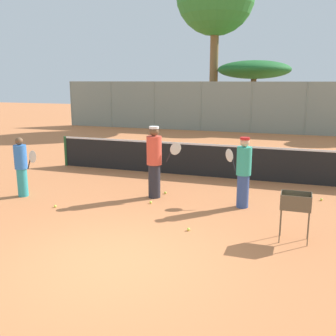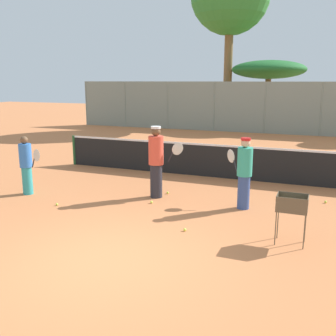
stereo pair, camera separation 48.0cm
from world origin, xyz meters
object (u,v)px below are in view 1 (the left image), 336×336
Objects in this scene: player_white_outfit at (21,166)px; parked_car at (195,114)px; player_red_cap at (154,161)px; player_yellow_shirt at (243,171)px; ball_cart at (295,205)px; tennis_net at (204,159)px.

parked_car is (-0.50, 19.58, -0.16)m from player_white_outfit.
parked_car is (-3.87, 18.53, -0.32)m from player_red_cap.
player_red_cap is 1.09× the size of player_yellow_shirt.
player_red_cap is at bearing 152.64° from ball_cart.
ball_cart is 0.23× the size of parked_car.
tennis_net reaches higher than ball_cart.
ball_cart is 21.69m from parked_car.
player_white_outfit is 5.77m from player_yellow_shirt.
tennis_net is 6.03× the size of player_yellow_shirt.
player_yellow_shirt reaches higher than tennis_net.
tennis_net is at bearing 49.95° from player_red_cap.
ball_cart is (2.90, -4.55, 0.16)m from tennis_net.
player_yellow_shirt is at bearing -59.32° from tennis_net.
player_yellow_shirt is (2.32, -0.08, -0.08)m from player_red_cap.
player_white_outfit is at bearing -137.17° from tennis_net.
parked_car is (-4.54, 15.83, 0.10)m from tennis_net.
parked_car is at bearing 107.20° from player_white_outfit.
player_yellow_shirt is 19.61m from parked_car.
player_red_cap is at bearing -78.21° from parked_car.
player_red_cap is 2.32m from player_yellow_shirt.
player_red_cap is 18.93m from parked_car.
player_white_outfit is at bearing 171.22° from player_red_cap.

